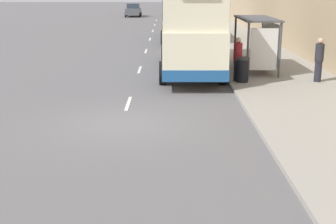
{
  "coord_description": "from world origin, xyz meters",
  "views": [
    {
      "loc": [
        1.42,
        -13.61,
        4.07
      ],
      "look_at": [
        1.33,
        16.39,
        -4.05
      ],
      "focal_mm": 50.0,
      "sensor_mm": 36.0,
      "label": 1
    }
  ],
  "objects": [
    {
      "name": "lane_mark_2",
      "position": [
        0.0,
        16.47,
        0.01
      ],
      "size": [
        0.12,
        2.0,
        0.01
      ],
      "color": "silver",
      "rests_on": "ground_plane"
    },
    {
      "name": "lane_mark_1",
      "position": [
        0.0,
        9.53,
        0.01
      ],
      "size": [
        0.12,
        2.0,
        0.01
      ],
      "color": "silver",
      "rests_on": "ground_plane"
    },
    {
      "name": "double_decker_bus_ahead",
      "position": [
        2.33,
        23.06,
        2.28
      ],
      "size": [
        2.85,
        10.59,
        4.3
      ],
      "color": "beige",
      "rests_on": "ground_plane"
    },
    {
      "name": "lane_mark_4",
      "position": [
        0.0,
        30.35,
        0.01
      ],
      "size": [
        0.12,
        2.0,
        0.01
      ],
      "color": "silver",
      "rests_on": "ground_plane"
    },
    {
      "name": "car_1",
      "position": [
        -3.3,
        51.2,
        0.87
      ],
      "size": [
        2.08,
        4.29,
        1.76
      ],
      "rotation": [
        0.0,
        0.0,
        3.14
      ],
      "color": "#4C5156",
      "rests_on": "ground_plane"
    },
    {
      "name": "pedestrian_1",
      "position": [
        7.75,
        5.85,
        1.08
      ],
      "size": [
        0.36,
        0.36,
        1.84
      ],
      "color": "#23232D",
      "rests_on": "ground_plane"
    },
    {
      "name": "pedestrian_at_shelter",
      "position": [
        4.37,
        6.08,
        1.08
      ],
      "size": [
        0.37,
        0.37,
        1.84
      ],
      "color": "#23232D",
      "rests_on": "ground_plane"
    },
    {
      "name": "ground_plane",
      "position": [
        0.0,
        0.0,
        0.0
      ],
      "size": [
        220.0,
        220.0,
        0.0
      ],
      "primitive_type": "plane",
      "color": "#5B595B"
    },
    {
      "name": "lane_mark_6",
      "position": [
        0.0,
        44.22,
        0.01
      ],
      "size": [
        0.12,
        2.0,
        0.01
      ],
      "color": "silver",
      "rests_on": "ground_plane"
    },
    {
      "name": "lane_mark_5",
      "position": [
        0.0,
        37.28,
        0.01
      ],
      "size": [
        0.12,
        2.0,
        0.01
      ],
      "color": "silver",
      "rests_on": "ground_plane"
    },
    {
      "name": "double_decker_bus_near",
      "position": [
        2.47,
        9.13,
        2.28
      ],
      "size": [
        2.85,
        10.3,
        4.3
      ],
      "color": "beige",
      "rests_on": "ground_plane"
    },
    {
      "name": "bus_shelter",
      "position": [
        5.77,
        8.38,
        1.88
      ],
      "size": [
        1.6,
        4.2,
        2.48
      ],
      "color": "#4C4C51",
      "rests_on": "ground_plane"
    },
    {
      "name": "pavement",
      "position": [
        6.5,
        38.5,
        0.07
      ],
      "size": [
        5.0,
        93.0,
        0.14
      ],
      "color": "gray",
      "rests_on": "ground_plane"
    },
    {
      "name": "car_0",
      "position": [
        2.44,
        53.28,
        0.83
      ],
      "size": [
        1.91,
        3.86,
        1.67
      ],
      "color": "black",
      "rests_on": "ground_plane"
    },
    {
      "name": "lane_mark_3",
      "position": [
        0.0,
        23.41,
        0.01
      ],
      "size": [
        0.12,
        2.0,
        0.01
      ],
      "color": "silver",
      "rests_on": "ground_plane"
    },
    {
      "name": "litter_bin",
      "position": [
        4.55,
        5.79,
        0.67
      ],
      "size": [
        0.55,
        0.55,
        1.05
      ],
      "color": "black",
      "rests_on": "ground_plane"
    },
    {
      "name": "lane_mark_0",
      "position": [
        0.0,
        2.6,
        0.01
      ],
      "size": [
        0.12,
        2.0,
        0.01
      ],
      "color": "silver",
      "rests_on": "ground_plane"
    }
  ]
}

